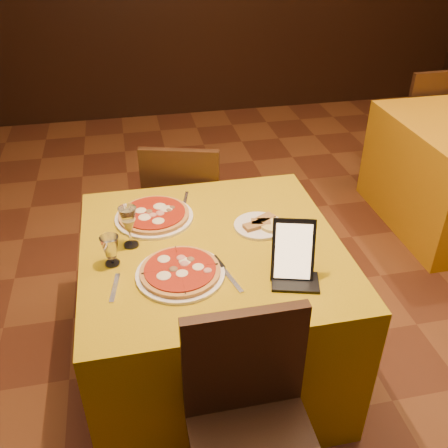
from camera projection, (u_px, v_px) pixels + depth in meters
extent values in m
cube|color=#5E2D19|center=(288.00, 346.00, 2.65)|extent=(6.00, 7.00, 0.01)
cube|color=#B2910B|center=(213.00, 310.00, 2.33)|extent=(1.10, 1.10, 0.75)
cylinder|color=white|center=(180.00, 274.00, 1.95)|extent=(0.35, 0.35, 0.01)
cylinder|color=#AD4C23|center=(180.00, 271.00, 1.94)|extent=(0.31, 0.31, 0.02)
cylinder|color=white|center=(154.00, 217.00, 2.29)|extent=(0.36, 0.36, 0.01)
cylinder|color=#AD4C23|center=(154.00, 214.00, 2.28)|extent=(0.32, 0.32, 0.02)
cylinder|color=white|center=(259.00, 226.00, 2.23)|extent=(0.22, 0.22, 0.01)
cylinder|color=olive|center=(259.00, 223.00, 2.22)|extent=(0.14, 0.14, 0.02)
cube|color=black|center=(293.00, 250.00, 1.89)|extent=(0.18, 0.14, 0.23)
cube|color=silver|center=(228.00, 275.00, 1.95)|extent=(0.08, 0.22, 0.01)
cube|color=silver|center=(115.00, 288.00, 1.88)|extent=(0.05, 0.17, 0.01)
cube|color=silver|center=(186.00, 199.00, 2.44)|extent=(0.05, 0.14, 0.01)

